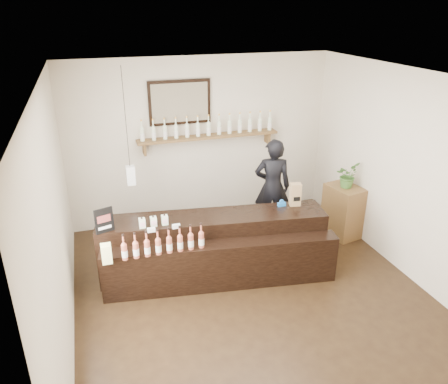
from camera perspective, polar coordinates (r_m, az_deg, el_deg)
The scene contains 10 objects.
ground at distance 5.96m, azimuth 3.62°, elevation -13.12°, with size 5.00×5.00×0.00m, color black.
room_shell at distance 5.14m, azimuth 4.10°, elevation 2.33°, with size 5.00×5.00×5.00m.
back_wall_decor at distance 7.24m, azimuth -3.93°, elevation 9.03°, with size 2.66×0.96×1.69m.
counter at distance 6.10m, azimuth -1.19°, elevation -7.48°, with size 3.18×1.28×1.02m.
promo_sign at distance 5.69m, azimuth -15.39°, elevation -3.61°, with size 0.23×0.09×0.33m.
paper_bag at distance 6.30m, azimuth 9.28°, elevation -0.32°, with size 0.17×0.14×0.33m.
tape_dispenser at distance 6.30m, azimuth 7.54°, elevation -1.51°, with size 0.12×0.04×0.10m.
side_cabinet at distance 7.40m, azimuth 15.26°, elevation -2.41°, with size 0.53×0.66×0.86m.
potted_plant at distance 7.15m, azimuth 15.78°, elevation 2.12°, with size 0.36×0.31×0.40m, color #416F2C.
shopkeeper at distance 7.09m, azimuth 6.37°, elevation 1.46°, with size 0.66×0.44×1.82m, color black.
Camera 1 is at (-1.80, -4.44, 3.54)m, focal length 35.00 mm.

